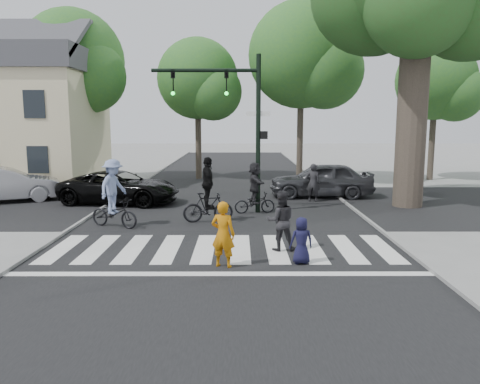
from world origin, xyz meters
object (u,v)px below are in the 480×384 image
Objects in this scene: pedestrian_adult at (281,221)px; cyclist_right at (255,191)px; car_grey at (321,180)px; pedestrian_child at (301,241)px; car_suv at (120,187)px; cyclist_left at (114,198)px; car_silver at (5,185)px; pedestrian_woman at (223,234)px; cyclist_mid at (208,196)px; traffic_signal at (236,111)px.

cyclist_right is at bearing -87.25° from pedestrian_adult.
car_grey is (2.69, 9.05, -0.03)m from pedestrian_adult.
pedestrian_child is 10.89m from car_suv.
cyclist_left reaches higher than car_silver.
pedestrian_adult is 0.35× the size of car_grey.
pedestrian_child is at bearing -133.40° from car_suv.
car_suv is (-6.69, 8.59, 0.11)m from pedestrian_child.
pedestrian_woman is 0.34× the size of car_grey.
cyclist_left is 4.66m from car_suv.
car_suv is at bearing -45.11° from pedestrian_woman.
car_suv is at bearing -60.61° from pedestrian_child.
pedestrian_woman is at bearing -157.91° from car_silver.
cyclist_left is at bearing -159.49° from car_suv.
cyclist_left is 0.50× the size of car_silver.
pedestrian_adult is at bearing -15.27° from car_grey.
cyclist_mid is at bearing -139.09° from car_silver.
car_silver is 14.14m from car_grey.
cyclist_right reaches higher than car_grey.
car_silver is at bearing -83.37° from car_grey.
car_grey is (8.97, 1.69, 0.11)m from car_suv.
traffic_signal is 3.59× the size of pedestrian_adult.
pedestrian_child is (1.67, -6.58, -3.31)m from traffic_signal.
pedestrian_child is at bearing -75.77° from traffic_signal.
pedestrian_woman is at bearing -92.29° from traffic_signal.
pedestrian_child is at bearing -11.22° from car_grey.
cyclist_left reaches higher than cyclist_right.
pedestrian_adult is 6.02m from cyclist_left.
cyclist_left is at bearing -147.91° from traffic_signal.
pedestrian_woman is 11.35m from car_grey.
car_silver is (-9.86, 9.22, -0.06)m from pedestrian_woman.
cyclist_left is at bearing -43.64° from pedestrian_child.
cyclist_left reaches higher than pedestrian_adult.
traffic_signal is 1.26× the size of car_grey.
traffic_signal is 3.66× the size of pedestrian_woman.
car_grey is (4.92, 5.45, -0.14)m from cyclist_mid.
car_grey is (3.23, 3.86, -0.07)m from cyclist_right.
pedestrian_child is 0.52× the size of cyclist_left.
pedestrian_woman reaches higher than car_suv.
car_grey reaches higher than car_silver.
pedestrian_woman is at bearing -20.55° from car_grey.
cyclist_mid is at bearing 14.41° from cyclist_left.
cyclist_mid reaches higher than pedestrian_adult.
car_grey is (3.95, 3.69, -3.09)m from traffic_signal.
traffic_signal is 1.30× the size of car_silver.
car_grey is at bearing -109.74° from pedestrian_adult.
traffic_signal is at bearing 32.09° from cyclist_left.
pedestrian_woman is at bearing -143.12° from car_suv.
pedestrian_adult is 0.36× the size of car_silver.
traffic_signal is 3.04× the size of cyclist_right.
car_suv is at bearing 137.08° from cyclist_mid.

